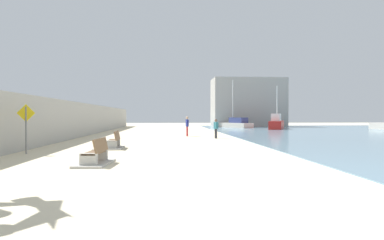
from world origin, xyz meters
TOP-DOWN VIEW (x-y plane):
  - ground_plane at (0.00, 18.00)m, footprint 120.00×120.00m
  - seawall at (-7.50, 18.00)m, footprint 0.80×64.00m
  - bench_near at (-2.34, 2.84)m, footprint 1.25×2.18m
  - bench_far at (-2.67, 8.99)m, footprint 1.14×2.12m
  - person_walking at (4.21, 16.87)m, footprint 0.34×0.45m
  - person_standing at (2.05, 19.85)m, footprint 0.27×0.51m
  - boat_mid_bay at (15.38, 35.53)m, footprint 4.37×7.65m
  - boat_nearest at (10.62, 40.89)m, footprint 4.87×7.04m
  - pedestrian_sign at (-6.36, 6.53)m, footprint 0.85×0.08m
  - harbor_building at (13.82, 46.00)m, footprint 12.00×6.00m

SIDE VIEW (x-z plane):
  - ground_plane at x=0.00m, z-range 0.00..0.00m
  - bench_near at x=-2.34m, z-range -0.26..0.72m
  - bench_far at x=-2.67m, z-range -0.26..0.72m
  - boat_nearest at x=10.62m, z-range -3.05..4.31m
  - boat_mid_bay at x=15.38m, z-range -2.19..3.84m
  - person_walking at x=4.21m, z-range 0.12..1.68m
  - person_standing at x=2.05m, z-range 0.15..1.92m
  - pedestrian_sign at x=-6.36m, z-range 0.29..2.67m
  - seawall at x=-7.50m, z-range 0.00..2.96m
  - harbor_building at x=13.82m, z-range 0.00..8.12m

